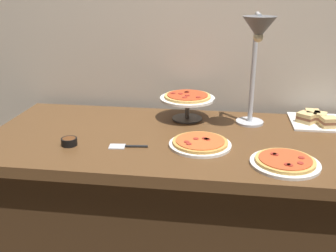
% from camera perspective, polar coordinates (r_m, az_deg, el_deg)
% --- Properties ---
extents(back_wall, '(4.40, 0.04, 2.40)m').
position_cam_1_polar(back_wall, '(2.24, 4.50, 13.70)').
color(back_wall, '#B7A893').
rests_on(back_wall, ground_plane).
extents(buffet_table, '(1.90, 0.84, 0.76)m').
position_cam_1_polar(buffet_table, '(2.03, 2.88, -11.51)').
color(buffet_table, brown).
rests_on(buffet_table, ground_plane).
extents(heat_lamp, '(0.15, 0.29, 0.55)m').
position_cam_1_polar(heat_lamp, '(1.86, 12.69, 11.75)').
color(heat_lamp, '#B7BABF').
rests_on(heat_lamp, buffet_table).
extents(pizza_plate_front, '(0.27, 0.27, 0.03)m').
position_cam_1_polar(pizza_plate_front, '(1.64, 16.42, -4.97)').
color(pizza_plate_front, white).
rests_on(pizza_plate_front, buffet_table).
extents(pizza_plate_center, '(0.28, 0.28, 0.03)m').
position_cam_1_polar(pizza_plate_center, '(1.76, 4.62, -2.49)').
color(pizza_plate_center, white).
rests_on(pizza_plate_center, buffet_table).
extents(pizza_plate_raised_stand, '(0.29, 0.29, 0.14)m').
position_cam_1_polar(pizza_plate_raised_stand, '(2.07, 2.79, 3.78)').
color(pizza_plate_raised_stand, '#595B60').
rests_on(pizza_plate_raised_stand, buffet_table).
extents(sandwich_platter, '(0.32, 0.28, 0.06)m').
position_cam_1_polar(sandwich_platter, '(2.16, 20.84, 0.80)').
color(sandwich_platter, white).
rests_on(sandwich_platter, buffet_table).
extents(sauce_cup_near, '(0.07, 0.07, 0.03)m').
position_cam_1_polar(sauce_cup_near, '(1.81, -13.98, -2.16)').
color(sauce_cup_near, black).
rests_on(sauce_cup_near, buffet_table).
extents(serving_spatula, '(0.17, 0.06, 0.01)m').
position_cam_1_polar(serving_spatula, '(1.75, -5.98, -2.92)').
color(serving_spatula, '#B7BABF').
rests_on(serving_spatula, buffet_table).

